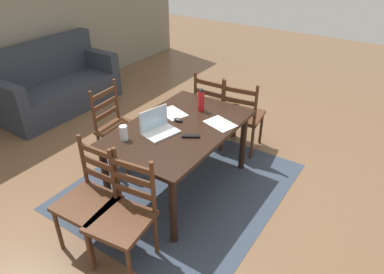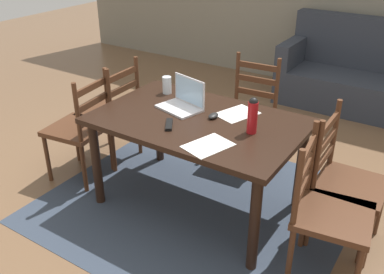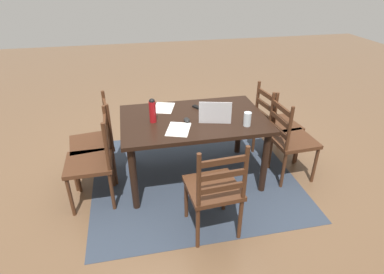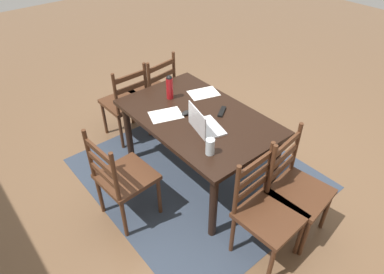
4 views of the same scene
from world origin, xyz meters
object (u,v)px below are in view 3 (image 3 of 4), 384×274
object	(u,v)px
chair_left_near	(275,124)
computer_mouse	(187,120)
chair_right_far	(93,161)
chair_left_far	(290,140)
tv_remote	(199,108)
water_bottle	(152,110)
chair_right_near	(95,142)
laptop	(215,115)
drinking_glass	(247,119)
chair_far_head	(215,190)
dining_table	(193,126)

from	to	relation	value
chair_left_near	computer_mouse	xyz separation A→B (m)	(1.12, 0.26, 0.29)
chair_right_far	chair_left_far	bearing A→B (deg)	179.92
chair_left_far	computer_mouse	size ratio (longest dim) A/B	9.50
tv_remote	computer_mouse	bearing A→B (deg)	22.93
chair_left_near	water_bottle	xyz separation A→B (m)	(1.45, 0.20, 0.41)
chair_right_near	laptop	xyz separation A→B (m)	(-1.23, 0.31, 0.33)
chair_right_near	water_bottle	distance (m)	0.77
laptop	water_bottle	distance (m)	0.63
drinking_glass	computer_mouse	distance (m)	0.60
chair_left_near	water_bottle	distance (m)	1.52
chair_far_head	chair_left_far	size ratio (longest dim) A/B	1.00
water_bottle	drinking_glass	size ratio (longest dim) A/B	1.80
drinking_glass	chair_left_near	bearing A→B (deg)	-139.90
chair_far_head	laptop	bearing A→B (deg)	-104.77
chair_far_head	chair_right_far	size ratio (longest dim) A/B	1.00
chair_left_far	computer_mouse	world-z (taller)	chair_left_far
dining_table	chair_left_far	bearing A→B (deg)	169.43
chair_left_near	tv_remote	bearing A→B (deg)	-1.26
dining_table	drinking_glass	distance (m)	0.58
chair_far_head	drinking_glass	size ratio (longest dim) A/B	6.80
chair_right_near	tv_remote	world-z (taller)	chair_right_near
chair_far_head	water_bottle	size ratio (longest dim) A/B	3.79
chair_right_far	tv_remote	world-z (taller)	chair_right_far
chair_right_near	chair_right_far	xyz separation A→B (m)	(-0.00, 0.39, 0.00)
chair_right_near	laptop	size ratio (longest dim) A/B	2.60
chair_right_near	tv_remote	distance (m)	1.17
chair_right_near	computer_mouse	bearing A→B (deg)	164.19
chair_left_near	tv_remote	distance (m)	0.97
chair_left_near	tv_remote	size ratio (longest dim) A/B	5.59
laptop	chair_far_head	bearing A→B (deg)	75.23
dining_table	chair_far_head	size ratio (longest dim) A/B	1.56
chair_left_near	chair_right_far	world-z (taller)	same
laptop	tv_remote	bearing A→B (deg)	-74.01
chair_left_far	drinking_glass	xyz separation A→B (m)	(0.56, 0.09, 0.35)
chair_far_head	chair_right_far	distance (m)	1.23
dining_table	water_bottle	world-z (taller)	water_bottle
chair_right_far	drinking_glass	xyz separation A→B (m)	(-1.51, 0.09, 0.35)
chair_right_near	computer_mouse	xyz separation A→B (m)	(-0.95, 0.27, 0.29)
chair_left_near	laptop	distance (m)	0.95
drinking_glass	chair_right_far	bearing A→B (deg)	-3.51
chair_left_far	tv_remote	distance (m)	1.05
dining_table	computer_mouse	world-z (taller)	computer_mouse
dining_table	chair_right_far	bearing A→B (deg)	10.43
drinking_glass	tv_remote	bearing A→B (deg)	-52.82
chair_left_near	chair_right_far	size ratio (longest dim) A/B	1.00
chair_left_near	chair_right_far	distance (m)	2.10
computer_mouse	tv_remote	xyz separation A→B (m)	(-0.19, -0.28, -0.01)
chair_right_far	tv_remote	size ratio (longest dim) A/B	5.59
chair_right_near	chair_left_far	xyz separation A→B (m)	(-2.06, 0.39, 0.00)
computer_mouse	tv_remote	world-z (taller)	computer_mouse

